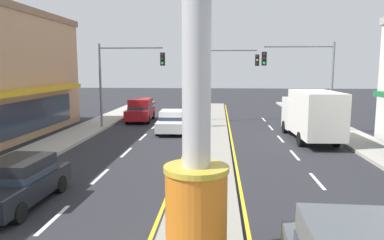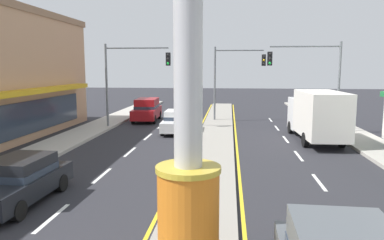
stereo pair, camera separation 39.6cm
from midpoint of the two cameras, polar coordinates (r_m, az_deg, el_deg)
name	(u,v)px [view 2 (the right image)]	position (r m, az deg, el deg)	size (l,w,h in m)	color
median_strip	(212,153)	(19.43, 3.76, -5.06)	(2.26, 52.00, 0.14)	gray
sidewalk_left	(30,157)	(19.95, -23.34, -5.31)	(2.51, 60.00, 0.18)	#ADA89E
lane_markings	(211,160)	(18.13, 3.60, -6.24)	(9.00, 52.00, 0.01)	silver
district_sign	(188,99)	(7.59, 0.89, 3.20)	(6.99, 1.40, 7.79)	orange
traffic_light_left_side	(130,71)	(27.18, -9.23, 7.50)	(4.86, 0.46, 6.20)	slate
traffic_light_right_side	(313,71)	(26.15, 18.59, 7.16)	(4.86, 0.46, 6.20)	slate
traffic_light_median_far	(233,71)	(30.75, 6.75, 7.51)	(4.20, 0.46, 6.20)	slate
box_truck_near_left_lane	(317,114)	(23.57, 19.24, 0.84)	(2.43, 6.97, 3.12)	white
sedan_mid_left_lane	(20,180)	(13.60, -24.40, -8.45)	(1.93, 4.35, 1.53)	black
suv_far_left_oncoming	(147,109)	(31.32, -6.65, 1.64)	(2.13, 4.68, 1.90)	maroon
sedan_kerb_right	(177,121)	(25.69, -1.93, -0.18)	(1.93, 4.35, 1.53)	white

